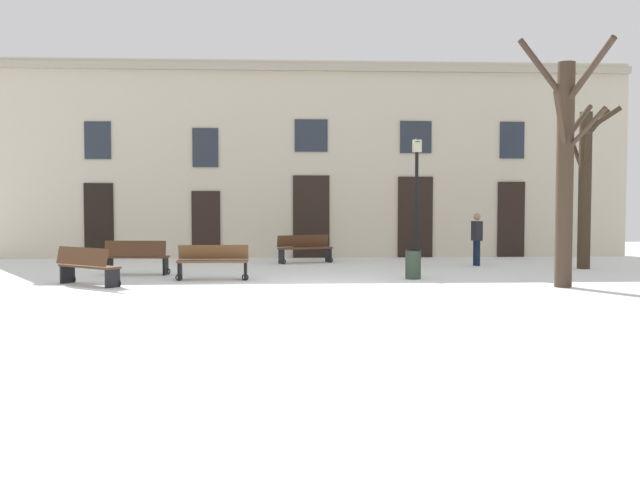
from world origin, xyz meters
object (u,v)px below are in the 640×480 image
object	(u,v)px
streetlamp	(417,188)
litter_bin	(413,264)
tree_near_facade	(566,163)
tree_center	(585,184)
person_near_bench	(477,237)
bench_near_center_tree	(137,257)
bench_back_to_back_right	(305,248)
bench_near_lamp	(87,266)
bench_back_to_back_left	(213,261)

from	to	relation	value
streetlamp	litter_bin	xyz separation A→B (m)	(-0.71, -3.38, -1.95)
tree_near_facade	streetlamp	distance (m)	5.86
tree_center	person_near_bench	bearing A→B (deg)	158.68
tree_near_facade	bench_near_center_tree	bearing A→B (deg)	161.77
bench_back_to_back_right	bench_near_lamp	bearing A→B (deg)	-151.44
bench_near_center_tree	person_near_bench	xyz separation A→B (m)	(9.66, 2.22, 0.39)
bench_back_to_back_left	person_near_bench	world-z (taller)	person_near_bench
bench_near_center_tree	bench_near_lamp	bearing A→B (deg)	79.42
bench_back_to_back_right	litter_bin	bearing A→B (deg)	-82.70
bench_back_to_back_right	tree_near_facade	bearing A→B (deg)	-70.72
tree_near_facade	bench_back_to_back_right	size ratio (longest dim) A/B	3.16
streetlamp	tree_near_facade	bearing A→B (deg)	-65.96
bench_near_center_tree	bench_back_to_back_right	xyz separation A→B (m)	(4.54, 3.54, -0.01)
tree_near_facade	bench_back_to_back_right	distance (m)	9.19
tree_near_facade	tree_center	distance (m)	5.04
streetlamp	tree_center	bearing A→B (deg)	-10.56
litter_bin	bench_near_lamp	distance (m)	7.85
tree_center	bench_near_center_tree	bearing A→B (deg)	-174.91
streetlamp	bench_near_center_tree	size ratio (longest dim) A/B	2.28
bench_back_to_back_left	litter_bin	bearing A→B (deg)	-0.35
tree_center	person_near_bench	distance (m)	3.42
tree_center	bench_near_center_tree	xyz separation A→B (m)	(-12.49, -1.11, -1.96)
bench_back_to_back_left	person_near_bench	xyz separation A→B (m)	(7.56, 3.50, 0.41)
tree_center	bench_back_to_back_left	world-z (taller)	tree_center
tree_near_facade	streetlamp	world-z (taller)	tree_near_facade
bench_near_center_tree	tree_center	bearing A→B (deg)	-169.12
bench_back_to_back_right	bench_near_lamp	xyz separation A→B (m)	(-5.24, -5.93, -0.00)
bench_near_lamp	person_near_bench	world-z (taller)	person_near_bench
streetlamp	bench_near_center_tree	xyz separation A→B (m)	(-7.78, -1.99, -1.85)
tree_near_facade	bench_near_lamp	world-z (taller)	tree_near_facade
streetlamp	bench_back_to_back_left	xyz separation A→B (m)	(-5.69, -3.27, -1.87)
tree_center	bench_near_lamp	xyz separation A→B (m)	(-13.19, -3.51, -1.97)
bench_back_to_back_left	tree_center	bearing A→B (deg)	13.83
streetlamp	bench_near_center_tree	bearing A→B (deg)	-165.66
tree_near_facade	tree_center	xyz separation A→B (m)	(2.32, 4.46, -0.36)
streetlamp	bench_back_to_back_right	world-z (taller)	streetlamp
bench_near_lamp	bench_back_to_back_right	bearing A→B (deg)	-93.28
tree_center	bench_back_to_back_right	bearing A→B (deg)	163.02
bench_back_to_back_left	bench_near_center_tree	bearing A→B (deg)	149.39
bench_near_center_tree	person_near_bench	distance (m)	9.91
tree_center	bench_back_to_back_right	world-z (taller)	tree_center
tree_center	bench_near_center_tree	distance (m)	12.69
streetlamp	person_near_bench	size ratio (longest dim) A/B	2.41
bench_back_to_back_right	person_near_bench	bearing A→B (deg)	-34.44
bench_back_to_back_left	person_near_bench	size ratio (longest dim) A/B	1.13
tree_near_facade	person_near_bench	bearing A→B (deg)	95.23
litter_bin	bench_near_center_tree	size ratio (longest dim) A/B	0.45
litter_bin	bench_back_to_back_right	distance (m)	5.54
tree_center	person_near_bench	world-z (taller)	tree_center
litter_bin	bench_near_lamp	size ratio (longest dim) A/B	0.45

